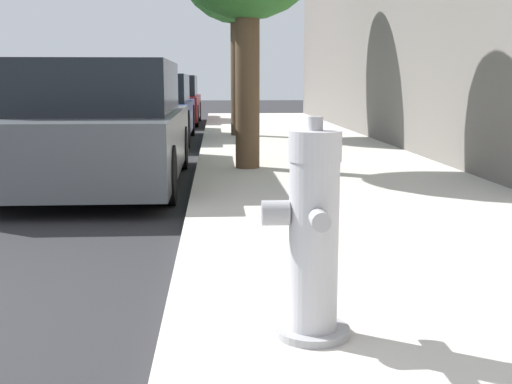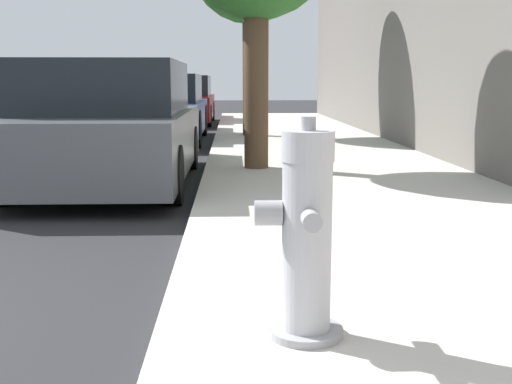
{
  "view_description": "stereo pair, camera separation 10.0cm",
  "coord_description": "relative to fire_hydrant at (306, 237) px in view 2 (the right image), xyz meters",
  "views": [
    {
      "loc": [
        2.04,
        -2.57,
        1.24
      ],
      "look_at": [
        2.29,
        1.3,
        0.57
      ],
      "focal_mm": 45.0,
      "sensor_mm": 36.0,
      "label": 1
    },
    {
      "loc": [
        2.14,
        -2.58,
        1.24
      ],
      "look_at": [
        2.29,
        1.3,
        0.57
      ],
      "focal_mm": 45.0,
      "sensor_mm": 36.0,
      "label": 2
    }
  ],
  "objects": [
    {
      "name": "parked_car_near",
      "position": [
        -1.77,
        5.08,
        0.12
      ],
      "size": [
        1.88,
        4.36,
        1.47
      ],
      "color": "#4C5156",
      "rests_on": "ground_plane"
    },
    {
      "name": "parked_car_mid",
      "position": [
        -1.8,
        10.74,
        0.1
      ],
      "size": [
        1.8,
        4.48,
        1.38
      ],
      "color": "navy",
      "rests_on": "ground_plane"
    },
    {
      "name": "fire_hydrant",
      "position": [
        0.0,
        0.0,
        0.0
      ],
      "size": [
        0.39,
        0.41,
        0.96
      ],
      "color": "#97979C",
      "rests_on": "sidewalk_slab"
    },
    {
      "name": "parked_car_far",
      "position": [
        -1.78,
        16.29,
        0.09
      ],
      "size": [
        1.8,
        4.51,
        1.4
      ],
      "color": "maroon",
      "rests_on": "ground_plane"
    }
  ]
}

